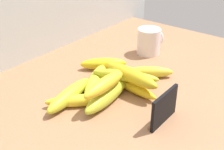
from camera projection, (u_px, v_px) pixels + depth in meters
counter_top at (132, 89)px, 90.75cm from camera, size 110.00×76.00×3.00cm
chalkboard_sign at (164, 109)px, 72.53cm from camera, size 11.00×1.80×8.40cm
coffee_mug at (149, 41)px, 108.43cm from camera, size 9.85×8.35×9.43cm
banana_0 at (129, 85)px, 86.91cm from camera, size 6.03×20.49×3.20cm
banana_1 at (117, 84)px, 86.42cm from camera, size 16.69×8.11×4.22cm
banana_2 at (70, 95)px, 81.42cm from camera, size 19.57×7.43×4.14cm
banana_3 at (96, 81)px, 87.82cm from camera, size 19.45×12.89×4.37cm
banana_4 at (149, 72)px, 93.65cm from camera, size 11.97×14.25×3.58cm
banana_5 at (103, 64)px, 98.35cm from camera, size 13.11×13.74×3.91cm
banana_6 at (79, 100)px, 79.72cm from camera, size 15.36×15.19×3.33cm
banana_7 at (107, 96)px, 80.55cm from camera, size 19.06×6.11×4.35cm
banana_8 at (125, 76)px, 85.28cm from camera, size 10.80×19.05×3.25cm
banana_9 at (131, 75)px, 84.43cm from camera, size 6.62×19.30×4.21cm
banana_10 at (105, 85)px, 77.87cm from camera, size 15.85×4.09×3.71cm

